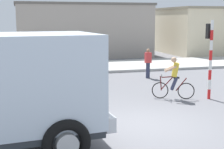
{
  "coord_description": "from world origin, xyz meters",
  "views": [
    {
      "loc": [
        -3.71,
        -9.48,
        3.25
      ],
      "look_at": [
        -0.47,
        2.5,
        1.2
      ],
      "focal_mm": 54.43,
      "sensor_mm": 36.0,
      "label": 1
    }
  ],
  "objects": [
    {
      "name": "building_corner_right",
      "position": [
        13.65,
        19.73,
        2.13
      ],
      "size": [
        8.47,
        8.16,
        4.25
      ],
      "color": "beige",
      "rests_on": "ground"
    },
    {
      "name": "pedestrian_near_kerb",
      "position": [
        3.03,
        7.83,
        0.85
      ],
      "size": [
        0.34,
        0.22,
        1.62
      ],
      "color": "#2D334C",
      "rests_on": "ground"
    },
    {
      "name": "sidewalk_far",
      "position": [
        0.0,
        12.51,
        0.08
      ],
      "size": [
        80.0,
        5.0,
        0.16
      ],
      "primitive_type": "cube",
      "color": "#ADADA8",
      "rests_on": "ground"
    },
    {
      "name": "cyclist",
      "position": [
        2.26,
        2.96,
        0.86
      ],
      "size": [
        1.61,
        0.77,
        1.72
      ],
      "color": "black",
      "rests_on": "ground"
    },
    {
      "name": "car_red_near",
      "position": [
        -1.83,
        7.78,
        0.82
      ],
      "size": [
        4.21,
        2.31,
        1.6
      ],
      "color": "white",
      "rests_on": "ground"
    },
    {
      "name": "ground_plane",
      "position": [
        0.0,
        0.0,
        0.0
      ],
      "size": [
        120.0,
        120.0,
        0.0
      ],
      "primitive_type": "plane",
      "color": "slate"
    },
    {
      "name": "traffic_light_pole",
      "position": [
        3.66,
        2.64,
        2.07
      ],
      "size": [
        0.24,
        0.43,
        3.2
      ],
      "color": "red",
      "rests_on": "ground"
    },
    {
      "name": "building_mid_block",
      "position": [
        1.61,
        19.49,
        2.26
      ],
      "size": [
        11.29,
        5.26,
        4.52
      ],
      "color": "#9E9389",
      "rests_on": "ground"
    }
  ]
}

